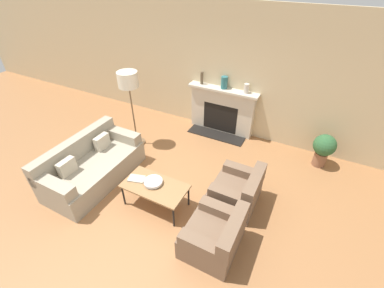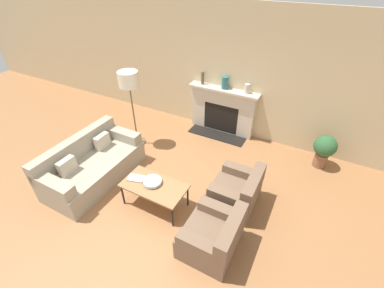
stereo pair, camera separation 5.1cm
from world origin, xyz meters
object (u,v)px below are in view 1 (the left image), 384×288
Objects in this scene: potted_plant at (324,148)px; mantel_vase_left at (202,78)px; armchair_far at (237,191)px; coffee_table at (155,187)px; armchair_near at (215,236)px; floor_lamp at (129,85)px; mantel_vase_center_left at (224,83)px; couch at (92,166)px; book at (137,179)px; bowl at (153,182)px; mantel_vase_center_right at (246,88)px; fireplace at (222,111)px.

mantel_vase_left is at bearing 173.64° from potted_plant.
armchair_far is 1.41m from coffee_table.
armchair_near is 1.17× the size of potted_plant.
coffee_table is at bearing -42.96° from floor_lamp.
mantel_vase_left reaches higher than mantel_vase_center_left.
couch reaches higher than armchair_near.
book is (1.09, -0.02, 0.16)m from couch.
armchair_near is 1.00× the size of armchair_far.
couch is 4.57m from potted_plant.
mantel_vase_left is at bearing 55.93° from floor_lamp.
bowl is (1.41, 0.02, 0.19)m from couch.
mantel_vase_center_right is (0.52, -0.00, -0.04)m from mantel_vase_center_left.
potted_plant is (3.86, 1.11, -1.00)m from floor_lamp.
armchair_far is 2.90× the size of mantel_vase_left.
couch reaches higher than armchair_far.
fireplace is 3.16m from couch.
book is 1.09× the size of mantel_vase_left.
coffee_table is at bearing -60.86° from armchair_far.
potted_plant reaches higher than book.
floor_lamp is at bearing 136.71° from bowl.
book is 3.71m from potted_plant.
armchair_near is 3.29m from mantel_vase_center_right.
armchair_near is 4.07× the size of mantel_vase_center_right.
armchair_near is 3.43m from mantel_vase_center_left.
couch is at bearing -75.81° from armchair_far.
couch is at bearing -96.46° from armchair_near.
floor_lamp reaches higher than armchair_near.
couch is at bearing -89.81° from floor_lamp.
couch is 6.12× the size of bowl.
floor_lamp reaches higher than mantel_vase_center_left.
couch is at bearing 179.79° from coffee_table.
armchair_far is 2.71× the size of bowl.
floor_lamp reaches higher than couch.
book is (-0.36, -0.02, 0.05)m from coffee_table.
mantel_vase_center_left is (0.56, 0.00, -0.01)m from mantel_vase_left.
fireplace is 0.86m from mantel_vase_center_right.
potted_plant is (2.33, -0.32, -0.82)m from mantel_vase_center_left.
fireplace is 0.88× the size of couch.
mantel_vase_left is 1.08m from mantel_vase_center_right.
mantel_vase_center_left is at bearing 69.97° from fireplace.
floor_lamp is (-2.68, 1.65, 1.15)m from armchair_near.
couch reaches higher than coffee_table.
coffee_table is (-0.06, -2.77, -0.12)m from fireplace.
armchair_near is 3.66m from mantel_vase_left.
coffee_table is 2.23m from floor_lamp.
armchair_far is at bearing 180.00° from armchair_near.
armchair_near is 0.98m from armchair_far.
mantel_vase_left is (0.96, 2.78, 0.95)m from couch.
bowl is at bearing -92.42° from mantel_vase_center_left.
book is (-0.43, -2.79, -0.07)m from fireplace.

